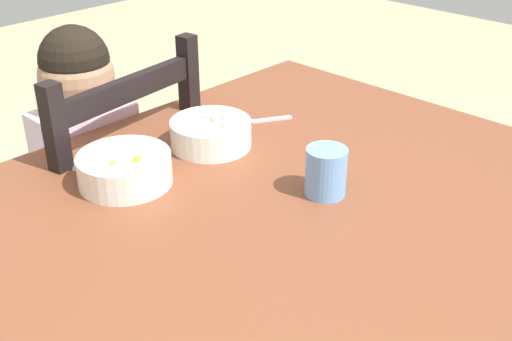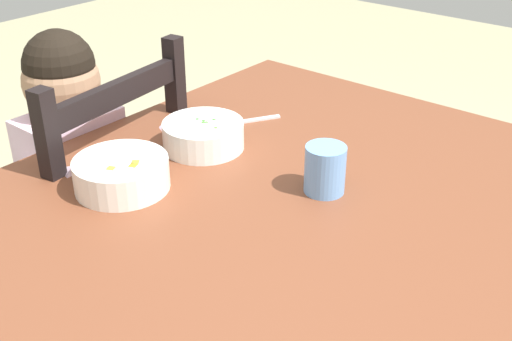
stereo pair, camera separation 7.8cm
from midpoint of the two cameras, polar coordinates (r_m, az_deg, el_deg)
The scene contains 7 objects.
dining_table at distance 1.21m, azimuth 2.33°, elevation -6.93°, with size 1.17×1.10×0.73m.
dining_chair at distance 1.65m, azimuth -15.72°, elevation -5.31°, with size 0.47×0.47×0.91m.
child_figure at distance 1.55m, azimuth -16.63°, elevation 0.14°, with size 0.32×0.31×0.95m.
bowl_of_peas at distance 1.35m, azimuth -6.35°, elevation 3.19°, with size 0.17×0.17×0.06m.
bowl_of_carrots at distance 1.22m, azimuth -13.65°, elevation -0.25°, with size 0.18×0.18×0.06m.
spoon at distance 1.47m, azimuth -2.85°, elevation 4.37°, with size 0.13×0.09×0.01m.
drinking_cup at distance 1.17m, azimuth 4.26°, elevation 0.08°, with size 0.08×0.08×0.09m, color #6CA2E4.
Camera 2 is at (-0.82, -0.56, 1.33)m, focal length 45.08 mm.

